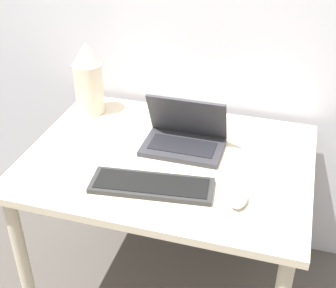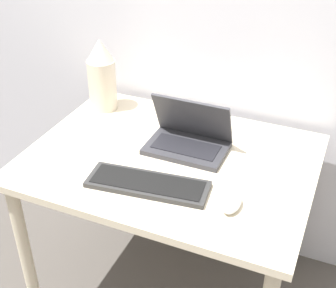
{
  "view_description": "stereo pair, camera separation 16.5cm",
  "coord_description": "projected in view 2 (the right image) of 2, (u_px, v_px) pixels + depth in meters",
  "views": [
    {
      "loc": [
        0.41,
        -1.0,
        1.71
      ],
      "look_at": [
        0.02,
        0.33,
        0.82
      ],
      "focal_mm": 50.0,
      "sensor_mm": 36.0,
      "label": 1
    },
    {
      "loc": [
        0.57,
        -0.95,
        1.71
      ],
      "look_at": [
        0.02,
        0.33,
        0.82
      ],
      "focal_mm": 50.0,
      "sensor_mm": 36.0,
      "label": 2
    }
  ],
  "objects": [
    {
      "name": "laptop",
      "position": [
        189.0,
        137.0,
        1.79
      ],
      "size": [
        0.31,
        0.2,
        0.21
      ],
      "color": "#333338",
      "rests_on": "desk"
    },
    {
      "name": "desk",
      "position": [
        170.0,
        177.0,
        1.81
      ],
      "size": [
        1.07,
        0.8,
        0.72
      ],
      "color": "beige",
      "rests_on": "ground_plane"
    },
    {
      "name": "vase",
      "position": [
        102.0,
        75.0,
        2.01
      ],
      "size": [
        0.12,
        0.12,
        0.32
      ],
      "color": "beige",
      "rests_on": "desk"
    },
    {
      "name": "keyboard",
      "position": [
        147.0,
        184.0,
        1.6
      ],
      "size": [
        0.43,
        0.19,
        0.02
      ],
      "color": "#2D2D2D",
      "rests_on": "desk"
    },
    {
      "name": "mouse",
      "position": [
        232.0,
        203.0,
        1.5
      ],
      "size": [
        0.06,
        0.11,
        0.04
      ],
      "color": "silver",
      "rests_on": "desk"
    }
  ]
}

